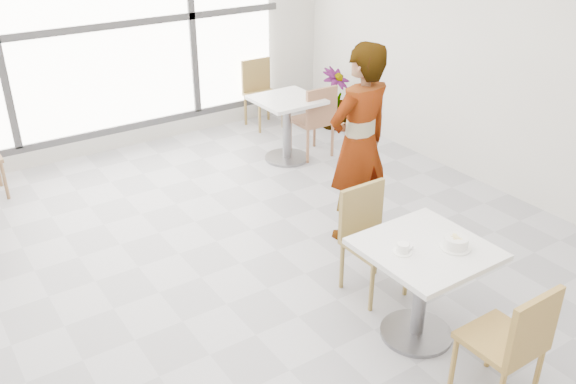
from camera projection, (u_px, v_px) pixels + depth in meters
floor at (267, 288)px, 4.96m from camera, size 7.00×7.00×0.00m
wall_back at (99, 25)px, 6.87m from camera, size 6.00×0.00×6.00m
wall_right at (534, 52)px, 5.77m from camera, size 0.00×7.00×7.00m
window at (101, 26)px, 6.82m from camera, size 4.60×0.07×2.52m
main_table at (423, 275)px, 4.22m from camera, size 0.80×0.80×0.75m
chair_near at (514, 339)px, 3.66m from camera, size 0.42×0.42×0.87m
chair_far at (369, 233)px, 4.76m from camera, size 0.42×0.42×0.87m
oatmeal_bowl at (456, 242)px, 4.08m from camera, size 0.21×0.21×0.10m
coffee_cup at (403, 248)px, 4.04m from camera, size 0.16×0.13×0.07m
person at (359, 145)px, 5.31m from camera, size 0.68×0.47×1.80m
bg_table_right at (287, 120)px, 7.05m from camera, size 0.70×0.70×0.75m
bg_chair_right_near at (316, 117)px, 7.11m from camera, size 0.42×0.42×0.87m
bg_chair_right_far at (260, 88)px, 8.09m from camera, size 0.42×0.42×0.87m
plant_right at (335, 98)px, 8.06m from camera, size 0.57×0.57×0.78m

